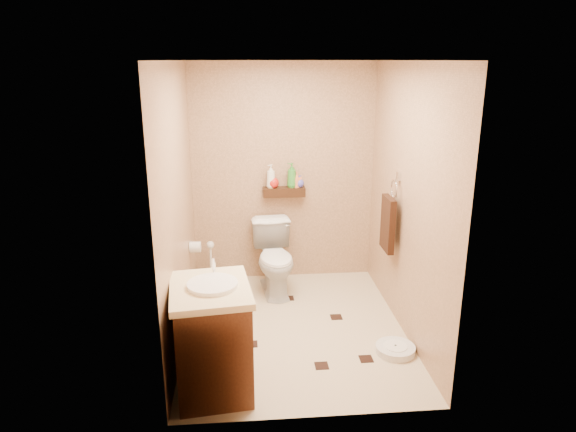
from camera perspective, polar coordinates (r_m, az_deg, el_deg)
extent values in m
plane|color=beige|center=(4.91, 0.71, -12.37)|extent=(2.50, 2.50, 0.00)
cube|color=tan|center=(5.65, -0.52, 4.67)|extent=(2.00, 0.04, 2.40)
cube|color=tan|center=(3.27, 3.00, -4.68)|extent=(2.00, 0.04, 2.40)
cube|color=tan|center=(4.46, -12.13, 0.91)|extent=(0.04, 2.50, 2.40)
cube|color=tan|center=(4.65, 13.12, 1.51)|extent=(0.04, 2.50, 2.40)
cube|color=white|center=(4.28, 0.83, 16.91)|extent=(2.00, 2.50, 0.02)
cube|color=#32190D|center=(5.62, -0.45, 2.70)|extent=(0.46, 0.14, 0.10)
cube|color=black|center=(4.67, -4.10, -14.01)|extent=(0.11, 0.11, 0.01)
cube|color=black|center=(5.11, 5.38, -11.11)|extent=(0.11, 0.11, 0.01)
cube|color=black|center=(4.39, 3.76, -16.26)|extent=(0.11, 0.11, 0.01)
cube|color=black|center=(5.29, -5.87, -10.10)|extent=(0.11, 0.11, 0.01)
cube|color=black|center=(4.51, 8.67, -15.42)|extent=(0.11, 0.11, 0.01)
cube|color=black|center=(5.46, 0.06, -9.13)|extent=(0.11, 0.11, 0.01)
imported|color=white|center=(5.49, -1.43, -4.73)|extent=(0.49, 0.77, 0.75)
cube|color=brown|center=(3.97, -8.40, -13.63)|extent=(0.60, 0.71, 0.79)
cube|color=beige|center=(3.77, -8.67, -8.10)|extent=(0.65, 0.75, 0.05)
cylinder|color=white|center=(3.76, -8.38, -7.68)|extent=(0.37, 0.37, 0.05)
cylinder|color=silver|center=(3.94, -8.25, -5.45)|extent=(0.03, 0.03, 0.12)
cylinder|color=silver|center=(4.63, 11.84, -14.29)|extent=(0.38, 0.38, 0.06)
cylinder|color=white|center=(4.61, 11.86, -13.93)|extent=(0.20, 0.20, 0.01)
cylinder|color=#17595C|center=(5.83, -8.47, -6.90)|extent=(0.12, 0.12, 0.13)
cylinder|color=silver|center=(5.74, -8.57, -4.78)|extent=(0.02, 0.02, 0.36)
sphere|color=silver|center=(5.68, -8.64, -3.20)|extent=(0.08, 0.08, 0.08)
cube|color=silver|center=(4.83, 12.20, 4.35)|extent=(0.03, 0.06, 0.08)
torus|color=silver|center=(4.85, 11.71, 2.97)|extent=(0.02, 0.19, 0.19)
cube|color=#371F10|center=(4.93, 11.04, -0.87)|extent=(0.06, 0.30, 0.52)
cylinder|color=silver|center=(5.25, -10.27, -3.41)|extent=(0.11, 0.11, 0.11)
cylinder|color=silver|center=(5.23, -10.74, -2.81)|extent=(0.04, 0.02, 0.02)
imported|color=white|center=(5.57, -1.92, 4.45)|extent=(0.14, 0.14, 0.26)
imported|color=yellow|center=(5.58, -1.85, 3.88)|extent=(0.09, 0.09, 0.14)
imported|color=red|center=(5.58, -1.66, 3.96)|extent=(0.17, 0.17, 0.16)
imported|color=#32852C|center=(5.58, 0.43, 4.56)|extent=(0.13, 0.13, 0.27)
imported|color=#F68652|center=(5.60, 0.99, 4.08)|extent=(0.11, 0.11, 0.17)
imported|color=#4749B3|center=(5.61, 1.29, 3.87)|extent=(0.13, 0.13, 0.13)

